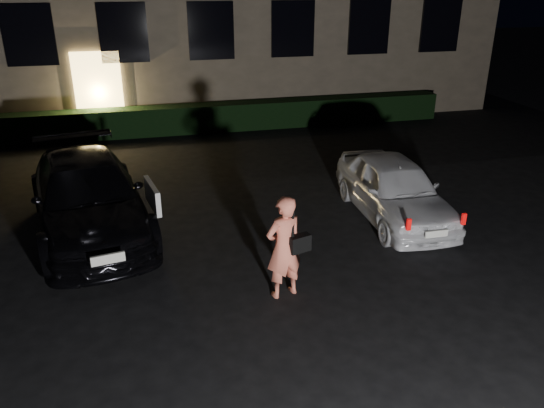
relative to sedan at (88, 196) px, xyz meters
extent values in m
plane|color=black|center=(3.44, -3.91, -0.70)|extent=(80.00, 80.00, 0.00)
cube|color=#F2C667|center=(-0.06, 7.03, 0.55)|extent=(1.40, 0.10, 2.50)
cube|color=black|center=(-1.76, 7.03, 2.30)|extent=(1.40, 0.10, 1.70)
cube|color=black|center=(0.84, 7.03, 2.30)|extent=(1.40, 0.10, 1.70)
cube|color=black|center=(3.44, 7.03, 2.30)|extent=(1.40, 0.10, 1.70)
cube|color=black|center=(6.04, 7.03, 2.30)|extent=(1.40, 0.10, 1.70)
cube|color=black|center=(8.64, 7.03, 2.30)|extent=(1.40, 0.10, 1.70)
cube|color=black|center=(11.24, 7.03, 2.30)|extent=(1.40, 0.10, 1.70)
cube|color=black|center=(3.44, 6.59, -0.27)|extent=(15.00, 0.70, 0.85)
imported|color=black|center=(0.00, 0.00, 0.00)|extent=(2.76, 5.07, 1.39)
cube|color=white|center=(1.19, -0.68, 0.17)|extent=(0.26, 1.00, 0.46)
cube|color=silver|center=(0.43, -2.45, -0.09)|extent=(0.51, 0.13, 0.16)
imported|color=white|center=(5.92, -0.86, -0.08)|extent=(1.57, 3.67, 1.24)
cube|color=red|center=(5.36, -2.57, -0.02)|extent=(0.08, 0.05, 0.21)
cube|color=red|center=(6.39, -2.60, -0.02)|extent=(0.08, 0.05, 0.21)
cube|color=silver|center=(5.87, -2.64, -0.23)|extent=(0.41, 0.05, 0.12)
imported|color=#E57158|center=(3.01, -3.12, 0.13)|extent=(0.69, 0.55, 1.65)
cube|color=black|center=(3.24, -3.17, 0.19)|extent=(0.36, 0.24, 0.26)
cube|color=black|center=(3.12, -3.16, 0.56)|extent=(0.05, 0.06, 0.51)
camera|label=1|loc=(1.14, -9.87, 3.85)|focal=35.00mm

